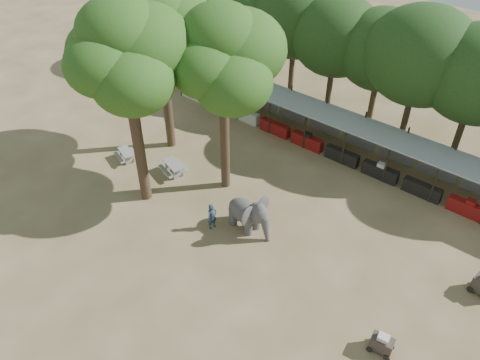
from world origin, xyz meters
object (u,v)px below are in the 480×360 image
Objects in this scene: yard_tree_center at (125,53)px; handler at (212,216)px; picnic_table_near at (127,154)px; yard_tree_back at (223,56)px; picnic_table_far at (174,167)px; elephant at (249,214)px; cart_front at (382,343)px; yard_tree_left at (160,31)px.

yard_tree_center is 7.22× the size of handler.
picnic_table_near is (-8.90, 1.15, -0.35)m from handler.
picnic_table_far is at bearing -155.33° from yard_tree_back.
yard_tree_back is 8.62m from elephant.
elephant is at bearing -32.03° from yard_tree_back.
yard_tree_center is at bearing 103.65° from handler.
yard_tree_center reaches higher than picnic_table_near.
yard_tree_back is at bearing 152.21° from cart_front.
cart_front is (19.03, -5.65, -7.68)m from yard_tree_left.
picnic_table_near is at bearing -176.07° from elephant.
elephant reaches higher than handler.
yard_tree_back reaches higher than handler.
elephant is 7.06m from picnic_table_far.
yard_tree_left is at bearing 164.44° from elephant.
yard_tree_back is at bearing 38.57° from picnic_table_near.
yard_tree_center reaches higher than yard_tree_left.
picnic_table_near is (-10.56, -0.10, -0.66)m from elephant.
yard_tree_left is 6.61× the size of handler.
handler is 8.98m from picnic_table_near.
yard_tree_back is 8.75m from picnic_table_far.
handler is (8.09, -4.60, -7.37)m from yard_tree_left.
picnic_table_far is (-3.22, -1.48, -8.00)m from yard_tree_back.
yard_tree_left is 5.51× the size of picnic_table_far.
elephant is 1.80× the size of handler.
yard_tree_left is 5.92m from yard_tree_center.
yard_tree_left is at bearing 120.96° from yard_tree_center.
cart_front is at bearing -86.27° from handler.
picnic_table_far is 1.73× the size of cart_front.
handler is at bearing -5.13° from picnic_table_far.
yard_tree_back is at bearing 39.35° from handler.
yard_tree_left is 0.97× the size of yard_tree_back.
yard_tree_back reaches higher than picnic_table_near.
yard_tree_back is at bearing 41.33° from picnic_table_far.
yard_tree_back reaches higher than cart_front.
handler is 1.44× the size of cart_front.
yard_tree_back reaches higher than elephant.
yard_tree_center is at bearing -162.88° from elephant.
picnic_table_far reaches higher than picnic_table_near.
picnic_table_far is 16.56m from cart_front.
handler is 5.73m from picnic_table_far.
elephant is at bearing -43.78° from handler.
yard_tree_back is 6.82× the size of handler.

